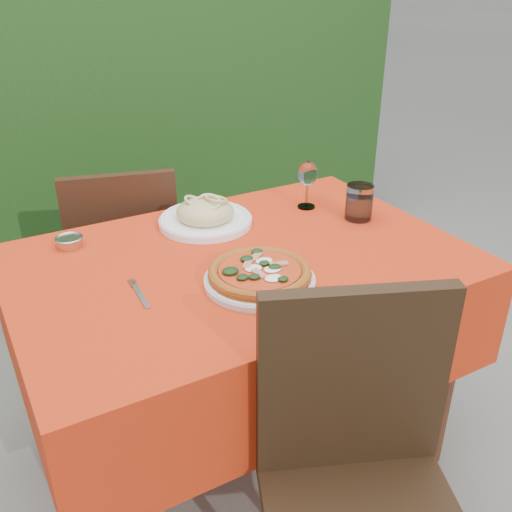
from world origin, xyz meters
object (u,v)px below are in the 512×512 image
chair_near (360,473)px  pasta_plate (205,215)px  wine_glass (308,175)px  steel_ramekin (70,242)px  chair_far (126,260)px  pizza_plate (260,275)px  water_glass (359,204)px  fork (141,296)px

chair_near → pasta_plate: size_ratio=3.11×
chair_near → wine_glass: 0.99m
wine_glass → steel_ramekin: (-0.77, 0.09, -0.10)m
chair_far → pasta_plate: 0.50m
chair_far → pizza_plate: bearing=114.3°
water_glass → pizza_plate: bearing=-156.9°
wine_glass → pasta_plate: bearing=173.5°
wine_glass → steel_ramekin: size_ratio=2.20×
pizza_plate → pasta_plate: bearing=84.8°
pizza_plate → wine_glass: wine_glass is taller
pizza_plate → water_glass: bearing=23.1°
chair_far → pasta_plate: (0.17, -0.37, 0.28)m
water_glass → steel_ramekin: 0.90m
chair_near → pizza_plate: bearing=110.0°
pasta_plate → steel_ramekin: bearing=173.2°
chair_near → wine_glass: bearing=86.3°
wine_glass → steel_ramekin: 0.78m
chair_far → steel_ramekin: 0.49m
chair_near → steel_ramekin: chair_near is taller
fork → chair_far: bearing=80.3°
wine_glass → fork: wine_glass is taller
chair_far → steel_ramekin: chair_far is taller
steel_ramekin → water_glass: bearing=-16.3°
pizza_plate → pasta_plate: (0.04, 0.41, 0.01)m
pizza_plate → fork: bearing=163.3°
chair_far → water_glass: 0.90m
water_glass → fork: bearing=-171.2°
water_glass → wine_glass: (-0.09, 0.16, 0.06)m
pizza_plate → steel_ramekin: 0.59m
pasta_plate → water_glass: bearing=-24.3°
chair_near → steel_ramekin: size_ratio=12.49×
chair_far → wine_glass: (0.52, -0.41, 0.37)m
chair_near → wine_glass: size_ratio=5.67×
pasta_plate → wine_glass: (0.36, -0.04, 0.08)m
pizza_plate → wine_glass: size_ratio=2.15×
pizza_plate → pasta_plate: size_ratio=1.18×
chair_near → fork: size_ratio=5.47×
chair_near → fork: (-0.27, 0.56, 0.22)m
chair_far → wine_glass: wine_glass is taller
fork → steel_ramekin: size_ratio=2.28×
chair_near → chair_far: bearing=117.6°
water_glass → steel_ramekin: bearing=163.7°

